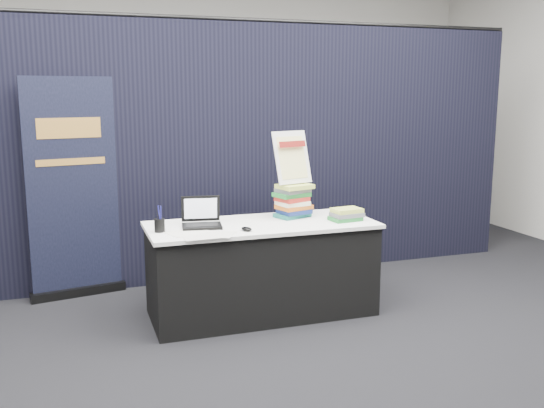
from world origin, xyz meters
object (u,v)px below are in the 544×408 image
Objects in this scene: laptop at (201,220)px; book_stack_short at (347,214)px; pullup_banner at (74,201)px; display_table at (262,269)px; info_sign at (292,158)px; book_stack_tall at (293,201)px; stacking_chair at (296,228)px.

laptop is 1.17m from book_stack_short.
display_table is at bearing -44.67° from pullup_banner.
laptop is 0.92m from info_sign.
pullup_banner is (-1.72, 0.81, -0.04)m from book_stack_tall.
book_stack_tall is 1.90m from pullup_banner.
pullup_banner is (-0.92, 0.92, 0.04)m from laptop.
display_table is at bearing -168.20° from info_sign.
display_table is 6.01× the size of book_stack_tall.
display_table is 0.94m from info_sign.
stacking_chair is (0.32, 0.75, -0.41)m from book_stack_tall.
info_sign reaches higher than book_stack_short.
pullup_banner is at bearing 177.78° from stacking_chair.
laptop is at bearing 176.21° from display_table.
pullup_banner is at bearing 145.87° from display_table.
book_stack_short is at bearing -10.78° from display_table.
info_sign is at bearing -114.67° from stacking_chair.
book_stack_tall is 0.16× the size of pullup_banner.
laptop is 0.73× the size of info_sign.
info_sign is (0.80, 0.14, 0.43)m from laptop.
stacking_chair is (1.12, 0.86, -0.33)m from laptop.
book_stack_tall is (0.32, 0.14, 0.51)m from display_table.
pullup_banner is at bearing 154.74° from book_stack_tall.
book_stack_short is 1.07m from stacking_chair.
book_stack_short is at bearing -88.44° from stacking_chair.
stacking_chair is at bearing 49.85° from info_sign.
info_sign reaches higher than book_stack_tall.
book_stack_short is 0.64m from info_sign.
info_sign is (0.00, 0.03, 0.35)m from book_stack_tall.
pullup_banner is at bearing 139.44° from info_sign.
stacking_chair reaches higher than book_stack_short.
info_sign is at bearing 27.94° from display_table.
display_table is 0.65m from laptop.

